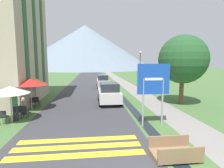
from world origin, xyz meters
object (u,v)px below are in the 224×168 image
Objects in this scene: parked_car_near at (109,93)px; person_seated_far at (23,105)px; cafe_chair_nearest at (3,116)px; cafe_chair_near_right at (24,111)px; cafe_umbrella_middle_red at (30,82)px; tree_by_path at (183,59)px; footbridge at (174,152)px; cafe_umbrella_front_white at (10,90)px; cafe_chair_near_left at (19,111)px; person_standing_terrace at (15,104)px; cafe_chair_far_right at (37,101)px; hotel_building at (3,25)px; cafe_umbrella_rear_yellow at (35,81)px; parked_car_far at (103,81)px; cafe_chair_far_left at (34,101)px; streetlamp at (140,68)px; road_sign at (153,85)px.

parked_car_near is 3.20× the size of person_seated_far.
cafe_chair_nearest is 1.00× the size of cafe_chair_near_right.
cafe_umbrella_middle_red reaches higher than cafe_chair_near_right.
tree_by_path reaches higher than parked_car_near.
footbridge is 9.42m from cafe_umbrella_front_white.
cafe_umbrella_front_white is at bearing -99.29° from cafe_chair_near_left.
cafe_chair_near_left is 0.90m from person_seated_far.
cafe_chair_far_right is at bearing 85.84° from person_standing_terrace.
tree_by_path is at bearing 28.01° from cafe_chair_nearest.
hotel_building is at bearing 134.86° from cafe_umbrella_middle_red.
cafe_umbrella_rear_yellow is 12.68m from tree_by_path.
parked_car_far reaches higher than cafe_chair_far_left.
tree_by_path is (12.28, 2.99, 2.78)m from person_standing_terrace.
cafe_chair_nearest is 0.90m from person_standing_terrace.
streetlamp is (9.97, 5.96, 0.74)m from cafe_umbrella_middle_red.
cafe_umbrella_rear_yellow is at bearing 119.35° from cafe_chair_far_left.
cafe_chair_far_left is at bearing 93.38° from cafe_chair_near_left.
cafe_chair_far_right is (-0.08, 2.83, 0.00)m from cafe_chair_near_right.
person_standing_terrace reaches higher than cafe_chair_far_left.
cafe_chair_near_right is at bearing -84.73° from cafe_umbrella_middle_red.
cafe_umbrella_front_white reaches higher than cafe_chair_near_right.
cafe_chair_near_right is at bearing -168.16° from tree_by_path.
road_sign reaches higher than cafe_umbrella_middle_red.
streetlamp is at bearing 20.69° from cafe_umbrella_rear_yellow.
person_standing_terrace is 12.94m from tree_by_path.
cafe_chair_far_right is 3.85m from cafe_umbrella_front_white.
cafe_umbrella_middle_red reaches higher than cafe_umbrella_front_white.
cafe_chair_far_right is at bearing 52.43° from cafe_chair_far_left.
hotel_building is 6.28m from cafe_umbrella_middle_red.
cafe_chair_near_right is at bearing -57.35° from hotel_building.
person_standing_terrace is (-0.04, -3.19, 0.53)m from cafe_chair_far_left.
road_sign is 10.40m from streetlamp.
cafe_chair_far_right is at bearing 114.85° from cafe_chair_near_right.
road_sign reaches higher than cafe_chair_far_right.
cafe_chair_near_left is 1.63m from cafe_umbrella_front_white.
footbridge is at bearing -27.00° from cafe_chair_far_left.
cafe_chair_far_left is at bearing 133.04° from footbridge.
person_standing_terrace is at bearing -100.27° from cafe_chair_near_right.
person_seated_far is (0.10, 1.60, -1.31)m from cafe_umbrella_front_white.
person_seated_far reaches higher than cafe_chair_nearest.
road_sign is at bearing -12.19° from cafe_chair_near_left.
road_sign is 6.33m from parked_car_near.
cafe_umbrella_middle_red is at bearing -118.40° from parked_car_far.
parked_car_near is 6.76m from person_seated_far.
footbridge is 18.74m from parked_car_far.
cafe_chair_far_left is 3.72m from cafe_umbrella_front_white.
tree_by_path reaches higher than cafe_umbrella_middle_red.
streetlamp reaches higher than cafe_chair_far_right.
tree_by_path is at bearing 19.05° from cafe_chair_far_left.
parked_car_far is at bearing 77.28° from cafe_chair_nearest.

